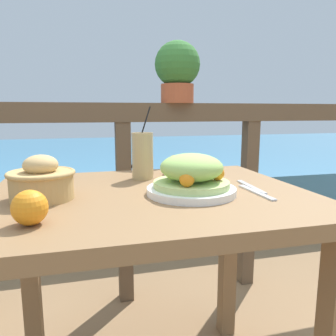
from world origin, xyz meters
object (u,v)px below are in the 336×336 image
(drink_glass, at_px, (142,156))
(bread_basket, at_px, (42,181))
(potted_plant, at_px, (177,70))
(salad_plate, at_px, (192,177))

(drink_glass, xyz_separation_m, bread_basket, (-0.31, -0.20, -0.03))
(bread_basket, bearing_deg, potted_plant, 50.23)
(drink_glass, bearing_deg, salad_plate, -69.27)
(salad_plate, distance_m, potted_plant, 0.84)
(salad_plate, xyz_separation_m, bread_basket, (-0.40, 0.05, 0.00))
(drink_glass, relative_size, bread_basket, 1.42)
(salad_plate, relative_size, drink_glass, 1.02)
(drink_glass, bearing_deg, bread_basket, -146.52)
(bread_basket, distance_m, potted_plant, 0.97)
(salad_plate, xyz_separation_m, drink_glass, (-0.09, 0.25, 0.03))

